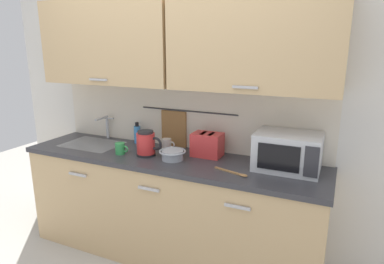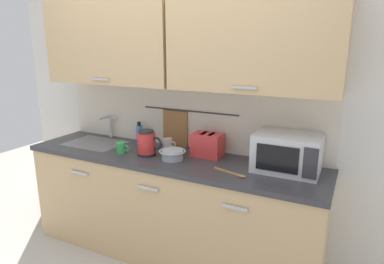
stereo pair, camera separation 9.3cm
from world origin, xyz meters
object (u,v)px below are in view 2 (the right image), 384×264
(microwave, at_px, (287,153))
(toaster, at_px, (208,145))
(mixing_bowl, at_px, (172,154))
(dish_soap_bottle, at_px, (139,133))
(mug_by_kettle, at_px, (168,144))
(electric_kettle, at_px, (147,143))
(mug_near_sink, at_px, (122,148))
(wooden_spoon, at_px, (233,173))

(microwave, relative_size, toaster, 1.80)
(microwave, height_order, mixing_bowl, microwave)
(dish_soap_bottle, height_order, mug_by_kettle, dish_soap_bottle)
(microwave, xyz_separation_m, electric_kettle, (-1.10, -0.16, -0.03))
(mug_near_sink, relative_size, mug_by_kettle, 1.00)
(microwave, relative_size, mug_near_sink, 3.83)
(toaster, xyz_separation_m, wooden_spoon, (0.33, -0.29, -0.09))
(wooden_spoon, bearing_deg, electric_kettle, 173.52)
(wooden_spoon, bearing_deg, toaster, 138.82)
(mug_near_sink, distance_m, toaster, 0.72)
(mixing_bowl, bearing_deg, mug_near_sink, -173.25)
(electric_kettle, height_order, mixing_bowl, electric_kettle)
(dish_soap_bottle, distance_m, wooden_spoon, 1.12)
(mug_near_sink, bearing_deg, mixing_bowl, 6.75)
(dish_soap_bottle, xyz_separation_m, mug_near_sink, (0.05, -0.33, -0.04))
(mug_by_kettle, bearing_deg, wooden_spoon, -23.04)
(dish_soap_bottle, height_order, mug_near_sink, dish_soap_bottle)
(dish_soap_bottle, relative_size, toaster, 0.77)
(microwave, distance_m, toaster, 0.65)
(mixing_bowl, distance_m, mug_by_kettle, 0.28)
(dish_soap_bottle, xyz_separation_m, mixing_bowl, (0.51, -0.28, -0.04))
(dish_soap_bottle, distance_m, mug_near_sink, 0.34)
(microwave, distance_m, electric_kettle, 1.11)
(microwave, relative_size, mixing_bowl, 2.15)
(mixing_bowl, relative_size, toaster, 0.84)
(microwave, distance_m, mixing_bowl, 0.88)
(mixing_bowl, bearing_deg, toaster, 43.55)
(microwave, bearing_deg, mug_by_kettle, 176.92)
(mug_near_sink, height_order, mug_by_kettle, same)
(mixing_bowl, bearing_deg, mug_by_kettle, 127.88)
(toaster, bearing_deg, electric_kettle, -156.76)
(toaster, xyz_separation_m, mug_by_kettle, (-0.38, 0.02, -0.05))
(mug_near_sink, distance_m, mug_by_kettle, 0.40)
(electric_kettle, relative_size, toaster, 0.89)
(electric_kettle, relative_size, dish_soap_bottle, 1.16)
(microwave, distance_m, mug_by_kettle, 1.03)
(mixing_bowl, bearing_deg, wooden_spoon, -8.71)
(microwave, xyz_separation_m, dish_soap_bottle, (-1.37, 0.12, -0.05))
(mug_near_sink, bearing_deg, mug_by_kettle, 43.38)
(dish_soap_bottle, bearing_deg, toaster, -6.07)
(mug_near_sink, height_order, toaster, toaster)
(electric_kettle, xyz_separation_m, mug_by_kettle, (0.07, 0.21, -0.05))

